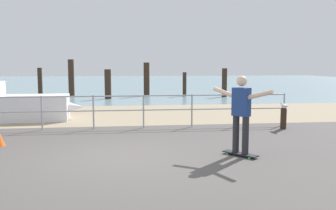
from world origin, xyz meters
TOP-DOWN VIEW (x-y plane):
  - ground_plane at (0.00, -1.00)m, footprint 24.00×10.00m
  - beach_strip at (0.00, 7.00)m, footprint 24.00×6.00m
  - sea_surface at (0.00, 35.00)m, footprint 72.00×50.00m
  - railing_fence at (-0.80, 3.60)m, footprint 12.21×0.05m
  - sailboat at (-3.90, 5.70)m, footprint 5.01×1.66m
  - skateboard at (2.57, -0.18)m, footprint 0.65×0.75m
  - skateboarder at (2.57, -0.18)m, footprint 0.96×1.20m
  - bollard_short at (4.95, 2.89)m, footprint 0.18×0.18m
  - seagull at (4.95, 2.91)m, footprint 0.17×0.49m
  - groyne_post_0 at (-5.49, 18.12)m, footprint 0.30×0.30m
  - groyne_post_1 at (-3.13, 16.03)m, footprint 0.36×0.36m
  - groyne_post_2 at (-0.76, 13.81)m, footprint 0.38×0.38m
  - groyne_post_3 at (1.61, 15.59)m, footprint 0.37×0.37m
  - groyne_post_4 at (3.98, 15.10)m, footprint 0.24×0.24m
  - groyne_post_5 at (6.35, 14.32)m, footprint 0.32×0.32m

SIDE VIEW (x-z plane):
  - ground_plane at x=0.00m, z-range -0.02..0.02m
  - beach_strip at x=0.00m, z-range -0.02..0.02m
  - sea_surface at x=0.00m, z-range -0.02..0.02m
  - skateboard at x=2.57m, z-range 0.03..0.11m
  - bollard_short at x=4.95m, z-range 0.00..0.65m
  - sailboat at x=-3.90m, z-range -2.38..3.43m
  - railing_fence at x=-0.80m, z-range 0.17..1.22m
  - seagull at x=4.95m, z-range 0.64..0.82m
  - groyne_post_4 at x=3.98m, z-range 0.00..1.53m
  - groyne_post_2 at x=-0.76m, z-range 0.00..1.73m
  - groyne_post_5 at x=6.35m, z-range 0.00..1.78m
  - groyne_post_0 at x=-5.49m, z-range 0.00..1.80m
  - skateboarder at x=2.57m, z-range 0.19..1.84m
  - groyne_post_3 at x=1.61m, z-range 0.00..2.13m
  - groyne_post_1 at x=-3.13m, z-range 0.00..2.33m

